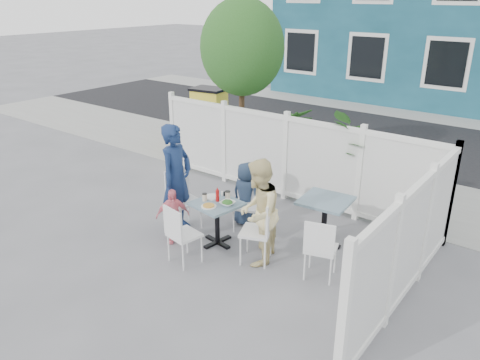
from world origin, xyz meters
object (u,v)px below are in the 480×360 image
Objects in this scene: chair_left at (182,194)px; toddler at (173,216)px; chair_right at (262,227)px; man at (176,179)px; boy at (246,194)px; chair_near at (180,231)px; spare_table at (325,210)px; chair_back at (248,200)px; utility_cabinet at (210,119)px; woman at (258,213)px; main_table at (217,212)px.

chair_left is 0.54m from toddler.
man reaches higher than chair_right.
boy reaches higher than chair_right.
man is at bearing 145.77° from chair_near.
chair_right is (1.68, -0.11, -0.01)m from chair_left.
chair_near is 0.50× the size of man.
chair_near is (-1.35, -1.75, -0.06)m from spare_table.
chair_back is at bearing -168.20° from spare_table.
chair_near is 0.83× the size of boy.
utility_cabinet is 1.66× the size of chair_back.
man is (-2.12, -1.01, 0.31)m from spare_table.
chair_left is at bearing 64.50° from toddler.
woman reaches higher than boy.
toddler is (0.25, -0.46, -0.13)m from chair_left.
chair_right is at bearing 89.22° from woman.
chair_back is (0.05, 0.72, -0.04)m from main_table.
chair_right is 0.54× the size of man.
chair_back is at bearing -49.56° from utility_cabinet.
man is 1.18m from boy.
main_table is at bearing -21.58° from toddler.
chair_right is at bearing -98.60° from man.
utility_cabinet reaches higher than boy.
chair_near reaches higher than main_table.
utility_cabinet is at bearing 136.30° from chair_near.
utility_cabinet is 4.92m from toddler.
chair_right is 0.22m from woman.
woman reaches higher than chair_right.
utility_cabinet is 0.92× the size of woman.
man is 1.15× the size of woman.
chair_right reaches higher than main_table.
man is at bearing -111.03° from woman.
boy reaches higher than chair_left.
man reaches higher than chair_left.
woman reaches higher than spare_table.
spare_table is 0.43× the size of man.
man is 1.60m from woman.
boy reaches higher than chair_near.
woman is (0.79, -0.04, 0.24)m from main_table.
man is (-0.86, -0.74, 0.39)m from chair_back.
spare_table is at bearing -172.58° from boy.
boy is (-0.11, 0.09, 0.04)m from chair_back.
woman is 1.75× the size of toddler.
boy is (-1.37, -0.17, -0.04)m from spare_table.
utility_cabinet reaches higher than chair_right.
toddler is at bearing 41.48° from chair_left.
chair_right is 1.08× the size of chair_near.
chair_back is 0.15m from boy.
woman is 1.43× the size of boy.
chair_left is 1.64m from woman.
spare_table is 2.32m from chair_left.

